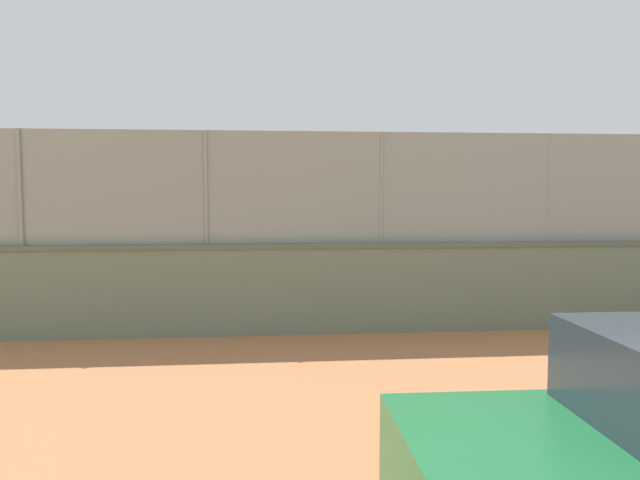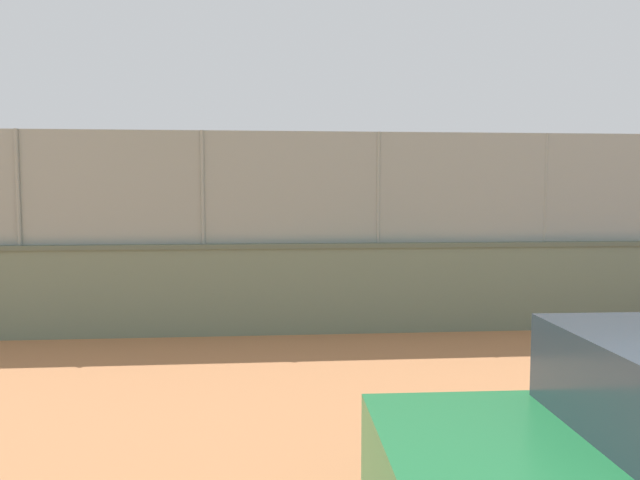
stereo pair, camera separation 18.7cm
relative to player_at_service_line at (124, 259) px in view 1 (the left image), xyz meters
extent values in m
plane|color=#B27247|center=(-5.38, -10.85, -1.01)|extent=(260.00, 260.00, 0.00)
cube|color=slate|center=(-6.63, 3.03, -0.25)|extent=(27.95, 0.50, 1.51)
cube|color=#556151|center=(-6.63, 3.03, 0.54)|extent=(27.95, 0.56, 0.08)
cube|color=gray|center=(-6.63, 3.03, 1.55)|extent=(27.39, 0.16, 1.94)
cylinder|color=gray|center=(-8.15, 3.02, 1.55)|extent=(0.07, 0.07, 1.94)
cylinder|color=gray|center=(-5.11, 3.03, 1.55)|extent=(0.07, 0.07, 1.94)
cylinder|color=gray|center=(-2.06, 3.05, 1.55)|extent=(0.07, 0.07, 1.94)
cylinder|color=gray|center=(0.98, 3.06, 1.55)|extent=(0.07, 0.07, 1.94)
cylinder|color=#B2B2B2|center=(-0.06, 0.09, -0.59)|extent=(0.21, 0.21, 0.84)
cylinder|color=#B2B2B2|center=(0.09, -0.04, -0.59)|extent=(0.21, 0.21, 0.84)
cylinder|color=beige|center=(0.01, 0.02, 0.14)|extent=(0.48, 0.48, 0.62)
cylinder|color=#D8AD84|center=(-0.26, 0.19, 0.26)|extent=(0.46, 0.50, 0.17)
cylinder|color=#D8AD84|center=(0.05, -0.41, 0.26)|extent=(0.46, 0.50, 0.17)
sphere|color=#D8AD84|center=(0.01, 0.02, 0.56)|extent=(0.24, 0.24, 0.24)
cylinder|color=white|center=(0.01, 0.02, 0.67)|extent=(0.35, 0.35, 0.05)
cylinder|color=black|center=(-0.07, -0.55, 0.26)|extent=(0.23, 0.25, 0.04)
ellipsoid|color=#333338|center=(-0.22, -0.71, 0.26)|extent=(0.22, 0.24, 0.24)
cylinder|color=#B2B2B2|center=(-7.21, -9.99, -0.62)|extent=(0.17, 0.17, 0.77)
cylinder|color=#B2B2B2|center=(-7.18, -10.19, -0.62)|extent=(0.17, 0.17, 0.77)
cylinder|color=#3372B2|center=(-7.20, -10.09, 0.05)|extent=(0.39, 0.39, 0.57)
cylinder|color=#D8AD84|center=(-7.29, -9.81, 0.16)|extent=(0.55, 0.18, 0.17)
cylinder|color=#D8AD84|center=(-7.44, -10.43, 0.16)|extent=(0.55, 0.18, 0.17)
sphere|color=#D8AD84|center=(-7.20, -10.09, 0.44)|extent=(0.22, 0.22, 0.22)
cylinder|color=navy|center=(-7.20, -10.09, 0.54)|extent=(0.26, 0.26, 0.05)
cylinder|color=black|center=(-7.62, -10.46, 0.16)|extent=(0.30, 0.09, 0.04)
ellipsoid|color=#333338|center=(-7.84, -10.50, 0.16)|extent=(0.30, 0.08, 0.24)
sphere|color=orange|center=(0.75, 1.93, -0.95)|extent=(0.11, 0.11, 0.11)
camera|label=1|loc=(-3.00, 13.66, 1.47)|focal=34.36mm
camera|label=2|loc=(-3.19, 13.67, 1.47)|focal=34.36mm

